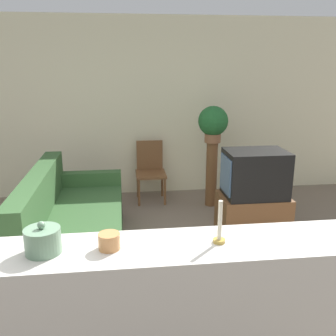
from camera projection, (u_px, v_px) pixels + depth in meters
wall_back at (122, 108)px, 5.71m from camera, size 9.00×0.06×2.70m
couch at (72, 227)px, 4.03m from camera, size 0.95×2.07×0.92m
tv_stand at (252, 214)px, 4.56m from camera, size 0.82×0.55×0.49m
television at (254, 174)px, 4.42m from camera, size 0.72×0.52×0.55m
wooden_chair at (150, 168)px, 5.63m from camera, size 0.44×0.44×0.89m
plant_stand at (211, 174)px, 5.41m from camera, size 0.16×0.16×0.94m
potted_plant at (213, 122)px, 5.20m from camera, size 0.42×0.42×0.51m
foreground_counter at (129, 329)px, 2.19m from camera, size 2.89×0.44×1.05m
decorative_bowl at (42, 241)px, 1.98m from camera, size 0.19×0.19×0.18m
candle_jar at (109, 241)px, 2.03m from camera, size 0.12×0.12×0.09m
candlestick at (219, 229)px, 2.09m from camera, size 0.07×0.07×0.25m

